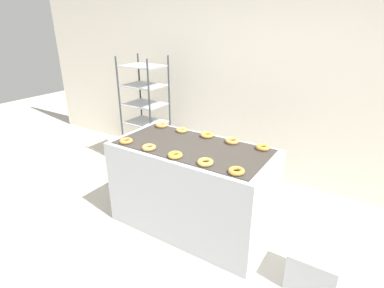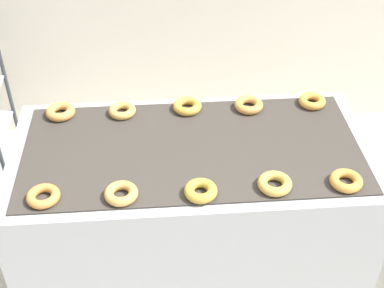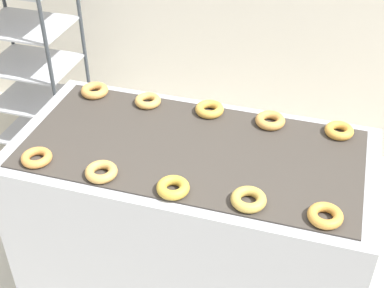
{
  "view_description": "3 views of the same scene",
  "coord_description": "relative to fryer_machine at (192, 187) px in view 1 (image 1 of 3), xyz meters",
  "views": [
    {
      "loc": [
        1.43,
        -1.6,
        2.04
      ],
      "look_at": [
        0.0,
        0.65,
        0.94
      ],
      "focal_mm": 28.0,
      "sensor_mm": 36.0,
      "label": 1
    },
    {
      "loc": [
        -0.14,
        -1.16,
        2.38
      ],
      "look_at": [
        0.0,
        0.65,
        0.94
      ],
      "focal_mm": 50.0,
      "sensor_mm": 36.0,
      "label": 2
    },
    {
      "loc": [
        0.53,
        -1.14,
        2.32
      ],
      "look_at": [
        0.0,
        0.65,
        0.94
      ],
      "focal_mm": 50.0,
      "sensor_mm": 36.0,
      "label": 3
    }
  ],
  "objects": [
    {
      "name": "glaze_bin",
      "position": [
        1.26,
        -0.15,
        -0.29
      ],
      "size": [
        0.38,
        0.32,
        0.34
      ],
      "color": "#A8AAB2",
      "rests_on": "ground_plane"
    },
    {
      "name": "donut_near_leftmost",
      "position": [
        -0.6,
        -0.28,
        0.48
      ],
      "size": [
        0.13,
        0.13,
        0.04
      ],
      "primitive_type": "torus",
      "color": "#C9843D",
      "rests_on": "fryer_machine"
    },
    {
      "name": "donut_far_center",
      "position": [
        0.0,
        0.29,
        0.48
      ],
      "size": [
        0.14,
        0.14,
        0.04
      ],
      "primitive_type": "torus",
      "color": "gold",
      "rests_on": "fryer_machine"
    },
    {
      "name": "donut_near_right",
      "position": [
        0.31,
        -0.28,
        0.48
      ],
      "size": [
        0.14,
        0.14,
        0.04
      ],
      "primitive_type": "torus",
      "color": "#BB9845",
      "rests_on": "fryer_machine"
    },
    {
      "name": "donut_near_rightmost",
      "position": [
        0.6,
        -0.28,
        0.48
      ],
      "size": [
        0.13,
        0.13,
        0.04
      ],
      "primitive_type": "torus",
      "color": "#C68A39",
      "rests_on": "fryer_machine"
    },
    {
      "name": "fryer_machine",
      "position": [
        0.0,
        0.0,
        0.0
      ],
      "size": [
        1.59,
        0.8,
        0.92
      ],
      "color": "#A8AAB2",
      "rests_on": "ground_plane"
    },
    {
      "name": "baking_rack_cart",
      "position": [
        -1.33,
        0.86,
        0.36
      ],
      "size": [
        0.56,
        0.45,
        1.61
      ],
      "color": "#33383D",
      "rests_on": "ground_plane"
    },
    {
      "name": "donut_near_center",
      "position": [
        0.01,
        -0.3,
        0.48
      ],
      "size": [
        0.13,
        0.13,
        0.04
      ],
      "primitive_type": "torus",
      "color": "gold",
      "rests_on": "fryer_machine"
    },
    {
      "name": "wall_back",
      "position": [
        -0.0,
        1.48,
        0.94
      ],
      "size": [
        8.0,
        0.05,
        2.8
      ],
      "color": "silver",
      "rests_on": "ground_plane"
    },
    {
      "name": "donut_far_leftmost",
      "position": [
        -0.6,
        0.29,
        0.48
      ],
      "size": [
        0.14,
        0.14,
        0.04
      ],
      "primitive_type": "torus",
      "color": "#C98C45",
      "rests_on": "fryer_machine"
    },
    {
      "name": "donut_far_right",
      "position": [
        0.29,
        0.28,
        0.48
      ],
      "size": [
        0.14,
        0.14,
        0.04
      ],
      "primitive_type": "torus",
      "color": "#C48B43",
      "rests_on": "fryer_machine"
    },
    {
      "name": "donut_near_left",
      "position": [
        -0.3,
        -0.29,
        0.48
      ],
      "size": [
        0.13,
        0.13,
        0.04
      ],
      "primitive_type": "torus",
      "color": "tan",
      "rests_on": "fryer_machine"
    },
    {
      "name": "donut_far_left",
      "position": [
        -0.31,
        0.28,
        0.48
      ],
      "size": [
        0.13,
        0.13,
        0.04
      ],
      "primitive_type": "torus",
      "color": "tan",
      "rests_on": "fryer_machine"
    },
    {
      "name": "ground_plane",
      "position": [
        -0.0,
        -0.65,
        -0.46
      ],
      "size": [
        14.0,
        14.0,
        0.0
      ],
      "primitive_type": "plane",
      "color": "beige"
    },
    {
      "name": "donut_far_rightmost",
      "position": [
        0.6,
        0.29,
        0.48
      ],
      "size": [
        0.13,
        0.13,
        0.04
      ],
      "primitive_type": "torus",
      "color": "gold",
      "rests_on": "fryer_machine"
    }
  ]
}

